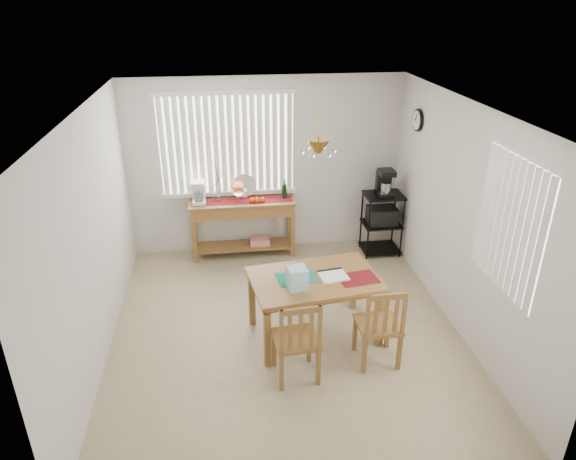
{
  "coord_description": "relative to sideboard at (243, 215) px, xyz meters",
  "views": [
    {
      "loc": [
        -0.64,
        -4.93,
        3.63
      ],
      "look_at": [
        0.1,
        0.55,
        1.05
      ],
      "focal_mm": 32.0,
      "sensor_mm": 36.0,
      "label": 1
    }
  ],
  "objects": [
    {
      "name": "ground",
      "position": [
        0.37,
        -2.01,
        -0.65
      ],
      "size": [
        4.0,
        4.5,
        0.01
      ],
      "primitive_type": "cube",
      "color": "tan"
    },
    {
      "name": "room_shell",
      "position": [
        0.37,
        -2.0,
        1.04
      ],
      "size": [
        4.2,
        4.7,
        2.7
      ],
      "color": "silver",
      "rests_on": "ground"
    },
    {
      "name": "sideboard",
      "position": [
        0.0,
        0.0,
        0.0
      ],
      "size": [
        1.54,
        0.43,
        0.86
      ],
      "color": "olive",
      "rests_on": "ground"
    },
    {
      "name": "sideboard_items",
      "position": [
        -0.25,
        0.01,
        0.35
      ],
      "size": [
        1.46,
        0.36,
        0.66
      ],
      "color": "maroon",
      "rests_on": "sideboard"
    },
    {
      "name": "wire_cart",
      "position": [
        2.05,
        -0.2,
        -0.08
      ],
      "size": [
        0.55,
        0.44,
        0.94
      ],
      "color": "black",
      "rests_on": "ground"
    },
    {
      "name": "cart_items",
      "position": [
        2.05,
        -0.19,
        0.47
      ],
      "size": [
        0.22,
        0.27,
        0.39
      ],
      "color": "black",
      "rests_on": "wire_cart"
    },
    {
      "name": "dining_table",
      "position": [
        0.68,
        -2.11,
        0.02
      ],
      "size": [
        1.52,
        1.09,
        0.75
      ],
      "color": "olive",
      "rests_on": "ground"
    },
    {
      "name": "table_items",
      "position": [
        0.56,
        -2.25,
        0.19
      ],
      "size": [
        1.13,
        0.5,
        0.24
      ],
      "color": "#157B63",
      "rests_on": "dining_table"
    },
    {
      "name": "chair_left",
      "position": [
        0.37,
        -2.83,
        -0.18
      ],
      "size": [
        0.47,
        0.47,
        0.95
      ],
      "color": "olive",
      "rests_on": "ground"
    },
    {
      "name": "chair_right",
      "position": [
        1.26,
        -2.7,
        -0.18
      ],
      "size": [
        0.44,
        0.44,
        0.95
      ],
      "color": "olive",
      "rests_on": "ground"
    }
  ]
}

